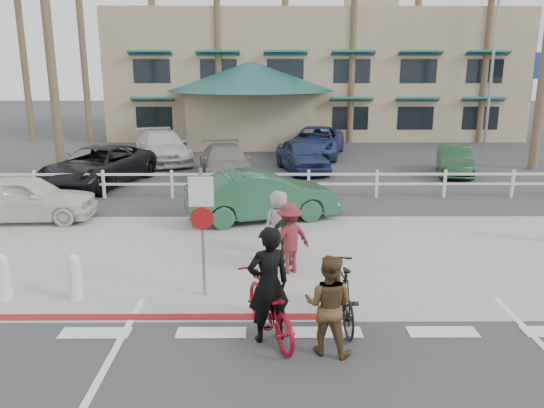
{
  "coord_description": "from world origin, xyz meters",
  "views": [
    {
      "loc": [
        -1.0,
        -7.7,
        4.43
      ],
      "look_at": [
        -0.93,
        3.75,
        1.5
      ],
      "focal_mm": 35.0,
      "sensor_mm": 36.0,
      "label": 1
    }
  ],
  "objects_px": {
    "bike_black": "(341,293)",
    "car_red_compact": "(25,198)",
    "sign_post": "(202,226)",
    "bike_red": "(269,306)",
    "car_white_sedan": "(262,196)"
  },
  "relations": [
    {
      "from": "bike_black",
      "to": "car_red_compact",
      "type": "height_order",
      "value": "car_red_compact"
    },
    {
      "from": "sign_post",
      "to": "bike_red",
      "type": "relative_size",
      "value": 1.39
    },
    {
      "from": "bike_black",
      "to": "car_red_compact",
      "type": "relative_size",
      "value": 0.48
    },
    {
      "from": "sign_post",
      "to": "bike_black",
      "type": "relative_size",
      "value": 1.49
    },
    {
      "from": "bike_red",
      "to": "car_red_compact",
      "type": "distance_m",
      "value": 10.18
    },
    {
      "from": "sign_post",
      "to": "bike_black",
      "type": "distance_m",
      "value": 2.98
    },
    {
      "from": "bike_red",
      "to": "car_white_sedan",
      "type": "relative_size",
      "value": 0.46
    },
    {
      "from": "bike_black",
      "to": "car_red_compact",
      "type": "xyz_separation_m",
      "value": [
        -8.54,
        6.69,
        0.11
      ]
    },
    {
      "from": "bike_red",
      "to": "bike_black",
      "type": "distance_m",
      "value": 1.35
    },
    {
      "from": "bike_red",
      "to": "bike_black",
      "type": "relative_size",
      "value": 1.07
    },
    {
      "from": "car_white_sedan",
      "to": "sign_post",
      "type": "bearing_deg",
      "value": 152.11
    },
    {
      "from": "bike_red",
      "to": "car_white_sedan",
      "type": "bearing_deg",
      "value": -108.59
    },
    {
      "from": "bike_red",
      "to": "sign_post",
      "type": "bearing_deg",
      "value": -72.54
    },
    {
      "from": "sign_post",
      "to": "car_red_compact",
      "type": "bearing_deg",
      "value": 137.59
    },
    {
      "from": "sign_post",
      "to": "car_red_compact",
      "type": "xyz_separation_m",
      "value": [
        -5.96,
        5.45,
        -0.75
      ]
    }
  ]
}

